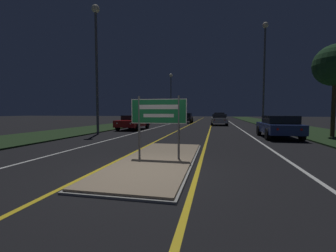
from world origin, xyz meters
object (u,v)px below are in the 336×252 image
object	(u,v)px
streetlight_right_near	(264,61)
streetlight_left_far	(171,88)
car_receding_0	(279,126)
highway_sign	(159,114)
car_receding_1	(219,119)
car_approaching_1	(186,118)
streetlight_left_near	(96,49)
car_approaching_0	(133,122)
car_receding_2	(219,117)
car_approaching_2	(176,116)
car_receding_3	(217,116)

from	to	relation	value
streetlight_right_near	streetlight_left_far	bearing A→B (deg)	126.14
car_receding_0	highway_sign	bearing A→B (deg)	-125.92
streetlight_left_far	streetlight_right_near	distance (m)	21.56
streetlight_left_far	car_receding_1	bearing A→B (deg)	-56.35
car_receding_1	car_approaching_1	xyz separation A→B (m)	(-4.74, 4.86, 0.04)
highway_sign	car_approaching_1	xyz separation A→B (m)	(-2.42, 25.94, -0.76)
streetlight_left_near	car_receding_0	world-z (taller)	streetlight_left_near
car_approaching_0	car_approaching_1	world-z (taller)	car_approaching_1
highway_sign	streetlight_right_near	xyz separation A→B (m)	(6.47, 16.55, 5.09)
car_receding_2	car_approaching_2	size ratio (longest dim) A/B	1.03
streetlight_left_far	car_approaching_1	xyz separation A→B (m)	(3.83, -8.02, -5.33)
streetlight_left_near	car_receding_1	world-z (taller)	streetlight_left_near
car_receding_2	streetlight_right_near	bearing A→B (deg)	-77.51
highway_sign	streetlight_left_near	world-z (taller)	streetlight_left_near
streetlight_left_far	car_approaching_1	size ratio (longest dim) A/B	2.14
streetlight_left_near	car_approaching_2	size ratio (longest dim) A/B	2.00
car_receding_0	car_receding_1	distance (m)	13.64
streetlight_left_far	car_receding_3	distance (m)	16.02
highway_sign	car_receding_0	xyz separation A→B (m)	(5.69, 7.85, -0.79)
car_receding_0	car_approaching_1	size ratio (longest dim) A/B	1.06
car_receding_2	car_receding_1	bearing A→B (deg)	-91.09
car_receding_0	car_receding_1	bearing A→B (deg)	104.25
highway_sign	streetlight_left_far	xyz separation A→B (m)	(-6.25, 33.95, 4.56)
streetlight_left_far	car_approaching_2	xyz separation A→B (m)	(0.38, 3.08, -5.32)
streetlight_left_near	car_approaching_2	xyz separation A→B (m)	(0.71, 29.20, -5.38)
streetlight_left_far	car_approaching_0	world-z (taller)	streetlight_left_far
car_receding_2	car_approaching_2	world-z (taller)	car_receding_2
streetlight_left_near	car_receding_2	bearing A→B (deg)	70.79
highway_sign	car_receding_3	bearing A→B (deg)	87.08
streetlight_left_far	car_approaching_1	bearing A→B (deg)	-64.47
streetlight_left_far	streetlight_right_near	world-z (taller)	streetlight_right_near
car_approaching_0	car_approaching_1	xyz separation A→B (m)	(3.14, 13.46, 0.06)
highway_sign	car_receding_2	bearing A→B (deg)	85.68
car_receding_0	car_approaching_1	bearing A→B (deg)	114.14
car_receding_3	car_approaching_2	bearing A→B (deg)	-131.45
streetlight_left_near	highway_sign	bearing A→B (deg)	-50.00
streetlight_left_near	car_approaching_1	size ratio (longest dim) A/B	2.27
car_receding_1	car_receding_3	bearing A→B (deg)	89.92
car_approaching_0	car_approaching_2	world-z (taller)	car_approaching_2
streetlight_left_near	car_receding_3	world-z (taller)	streetlight_left_near
highway_sign	car_receding_1	size ratio (longest dim) A/B	0.50
car_receding_0	streetlight_left_near	bearing A→B (deg)	-179.93
highway_sign	car_receding_0	size ratio (longest dim) A/B	0.47
car_receding_2	car_approaching_1	distance (m)	9.57
streetlight_right_near	car_receding_3	xyz separation A→B (m)	(-4.10, 29.81, -5.89)
streetlight_right_near	car_receding_3	distance (m)	30.66
car_approaching_1	car_approaching_0	bearing A→B (deg)	-103.15
car_receding_3	car_approaching_1	size ratio (longest dim) A/B	1.09
car_receding_3	car_approaching_2	world-z (taller)	car_approaching_2
car_approaching_0	streetlight_left_near	bearing A→B (deg)	-102.35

